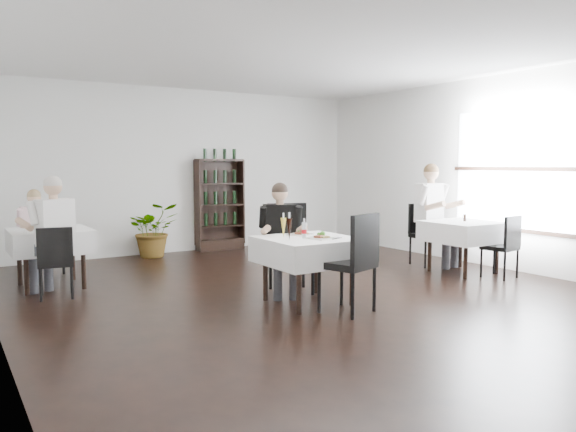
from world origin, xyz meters
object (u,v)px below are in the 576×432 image
object	(u,v)px
main_table	(308,250)
diner_main	(281,230)
potted_tree	(154,230)
wine_shelf	(220,205)

from	to	relation	value
main_table	diner_main	xyz separation A→B (m)	(-0.06, 0.51, 0.19)
potted_tree	diner_main	bearing A→B (deg)	-83.87
wine_shelf	potted_tree	xyz separation A→B (m)	(-1.35, -0.16, -0.37)
wine_shelf	diner_main	bearing A→B (deg)	-104.15
wine_shelf	main_table	world-z (taller)	wine_shelf
main_table	potted_tree	bearing A→B (deg)	96.18
wine_shelf	main_table	xyz separation A→B (m)	(-0.90, -4.31, -0.23)
potted_tree	diner_main	xyz separation A→B (m)	(0.39, -3.64, 0.33)
wine_shelf	diner_main	size ratio (longest dim) A/B	1.26
main_table	potted_tree	size ratio (longest dim) A/B	1.08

